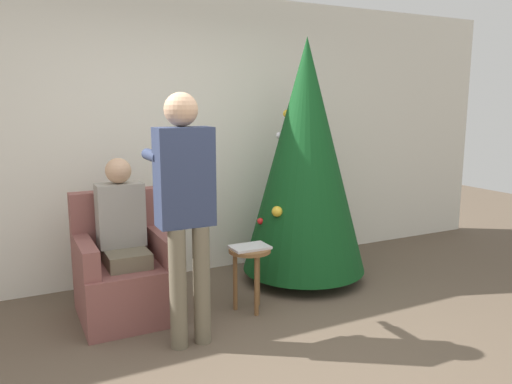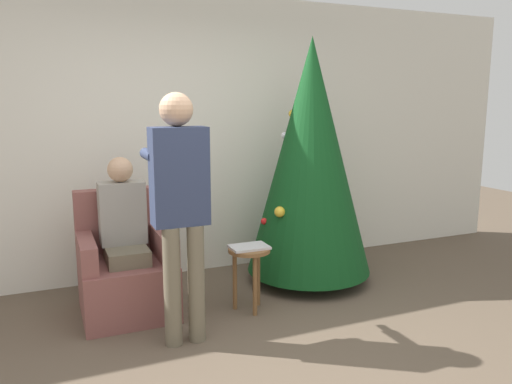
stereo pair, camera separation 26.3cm
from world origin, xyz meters
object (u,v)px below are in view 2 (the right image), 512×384
Objects in this scene: christmas_tree at (310,157)px; armchair at (126,271)px; side_stool at (249,261)px; person_standing at (180,196)px; person_seated at (124,229)px.

christmas_tree is 1.91m from armchair.
side_stool is (-0.78, -0.43, -0.77)m from christmas_tree.
armchair is 0.56× the size of person_standing.
armchair reaches higher than side_stool.
person_standing is (-1.42, -0.72, -0.14)m from christmas_tree.
christmas_tree reaches higher than person_seated.
person_standing is 3.34× the size of side_stool.
armchair is at bearing 90.00° from person_seated.
christmas_tree is 2.33× the size of armchair.
christmas_tree reaches higher than person_standing.
person_standing is at bearing -155.16° from side_stool.
christmas_tree reaches higher than side_stool.
person_seated is at bearing 159.40° from side_stool.
person_seated is 0.79m from person_standing.
christmas_tree is at bearing 1.72° from armchair.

